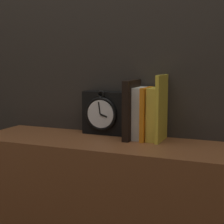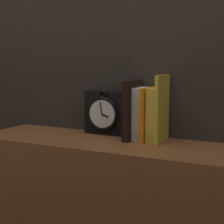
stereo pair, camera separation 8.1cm
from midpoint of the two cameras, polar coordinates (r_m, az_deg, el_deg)
name	(u,v)px [view 1 (the left image)]	position (r m, az deg, el deg)	size (l,w,h in m)	color
wall_back	(130,13)	(1.57, 1.20, 14.91)	(6.00, 0.05, 2.60)	#2D2823
clock	(104,113)	(1.55, -2.77, -0.15)	(0.18, 0.07, 0.19)	black
book_slot0_black	(132,110)	(1.46, 1.43, 0.34)	(0.03, 0.15, 0.23)	black
book_slot1_white	(141,113)	(1.46, 2.83, -0.19)	(0.04, 0.11, 0.20)	white
book_slot2_orange	(147,114)	(1.44, 3.73, -0.27)	(0.02, 0.13, 0.20)	orange
book_slot3_yellow	(155,114)	(1.44, 4.93, -0.32)	(0.04, 0.12, 0.20)	gold
book_slot4_yellow	(162,108)	(1.42, 5.94, 0.56)	(0.01, 0.14, 0.25)	gold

